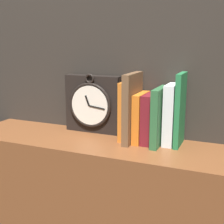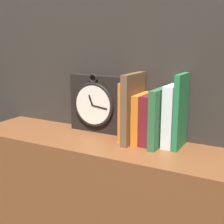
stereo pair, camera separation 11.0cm
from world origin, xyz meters
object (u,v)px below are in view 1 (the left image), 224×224
Objects in this scene: book_slot3_maroon at (150,118)px; book_slot0_orange at (127,111)px; book_slot6_green at (180,110)px; clock at (93,104)px; book_slot2_orange at (141,117)px; book_slot4_green at (159,116)px; book_slot5_white at (171,115)px; book_slot1_brown at (132,108)px.

book_slot0_orange is at bearing 176.71° from book_slot3_maroon.
book_slot0_orange is at bearing -179.70° from book_slot6_green.
book_slot2_orange is (0.21, -0.04, -0.03)m from clock.
clock is at bearing 175.20° from book_slot6_green.
book_slot4_green is 0.95× the size of book_slot5_white.
book_slot4_green reaches higher than book_slot3_maroon.
book_slot5_white is (0.04, 0.02, 0.01)m from book_slot4_green.
clock is at bearing 175.25° from book_slot5_white.
book_slot4_green is at bearing 1.47° from book_slot1_brown.
book_slot2_orange is 0.83× the size of book_slot5_white.
book_slot6_green is (0.20, 0.00, 0.02)m from book_slot0_orange.
book_slot2_orange is at bearing -6.98° from book_slot0_orange.
book_slot0_orange is 0.06m from book_slot2_orange.
book_slot5_white is at bearing 5.74° from book_slot2_orange.
book_slot1_brown is 0.10m from book_slot4_green.
book_slot1_brown is 1.41× the size of book_slot3_maroon.
book_slot2_orange is 0.87× the size of book_slot4_green.
clock is at bearing 169.02° from book_slot0_orange.
book_slot4_green is 0.80× the size of book_slot6_green.
clock reaches higher than book_slot4_green.
book_slot0_orange reaches higher than book_slot3_maroon.
book_slot1_brown is 0.05m from book_slot2_orange.
book_slot3_maroon is at bearing 161.40° from book_slot4_green.
book_slot2_orange is (0.03, 0.01, -0.04)m from book_slot1_brown.
book_slot4_green is 0.04m from book_slot5_white.
book_slot3_maroon is at bearing -8.21° from clock.
book_slot1_brown is at bearing -170.00° from book_slot5_white.
clock is 1.34× the size of book_slot2_orange.
book_slot4_green is at bearing -164.85° from book_slot6_green.
clock is 0.36m from book_slot6_green.
book_slot1_brown is 1.41× the size of book_slot2_orange.
book_slot0_orange is at bearing -178.62° from book_slot5_white.
book_slot0_orange is 1.22× the size of book_slot2_orange.
clock is 1.17× the size of book_slot4_green.
book_slot3_maroon is 0.04m from book_slot4_green.
book_slot0_orange is at bearing 172.19° from book_slot4_green.
book_slot1_brown is 1.16× the size of book_slot5_white.
book_slot6_green reaches higher than book_slot4_green.
book_slot5_white is at bearing -4.75° from clock.
book_slot0_orange reaches higher than book_slot5_white.
book_slot0_orange is 0.85× the size of book_slot6_green.
book_slot5_white is (0.16, 0.00, -0.00)m from book_slot0_orange.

